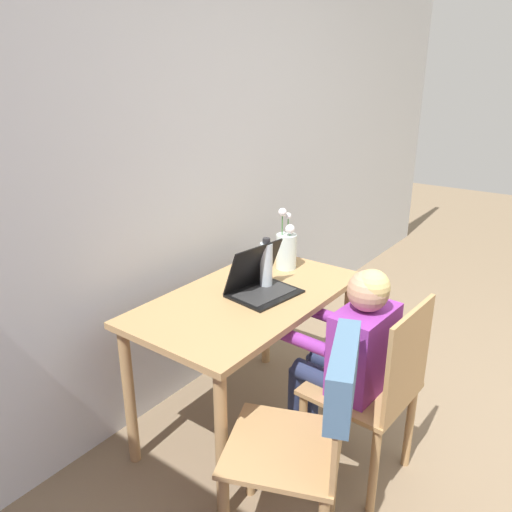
{
  "coord_description": "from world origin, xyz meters",
  "views": [
    {
      "loc": [
        -1.95,
        0.44,
        1.68
      ],
      "look_at": [
        -0.24,
        1.71,
        0.89
      ],
      "focal_mm": 35.0,
      "sensor_mm": 36.0,
      "label": 1
    }
  ],
  "objects_px": {
    "flower_vase": "(286,248)",
    "laptop": "(260,282)",
    "chair_occupied": "(375,390)",
    "water_bottle": "(266,265)",
    "chair_spare": "(319,416)",
    "person_seated": "(351,347)"
  },
  "relations": [
    {
      "from": "flower_vase",
      "to": "water_bottle",
      "type": "distance_m",
      "value": 0.27
    },
    {
      "from": "chair_occupied",
      "to": "person_seated",
      "type": "distance_m",
      "value": 0.2
    },
    {
      "from": "person_seated",
      "to": "flower_vase",
      "type": "bearing_deg",
      "value": -119.39
    },
    {
      "from": "laptop",
      "to": "flower_vase",
      "type": "height_order",
      "value": "flower_vase"
    },
    {
      "from": "chair_spare",
      "to": "person_seated",
      "type": "height_order",
      "value": "person_seated"
    },
    {
      "from": "chair_spare",
      "to": "water_bottle",
      "type": "height_order",
      "value": "water_bottle"
    },
    {
      "from": "person_seated",
      "to": "laptop",
      "type": "height_order",
      "value": "person_seated"
    },
    {
      "from": "chair_spare",
      "to": "laptop",
      "type": "xyz_separation_m",
      "value": [
        0.46,
        0.59,
        0.19
      ]
    },
    {
      "from": "person_seated",
      "to": "laptop",
      "type": "xyz_separation_m",
      "value": [
        0.02,
        0.49,
        0.16
      ]
    },
    {
      "from": "person_seated",
      "to": "chair_spare",
      "type": "bearing_deg",
      "value": 15.91
    },
    {
      "from": "person_seated",
      "to": "laptop",
      "type": "distance_m",
      "value": 0.51
    },
    {
      "from": "person_seated",
      "to": "water_bottle",
      "type": "bearing_deg",
      "value": -97.07
    },
    {
      "from": "person_seated",
      "to": "water_bottle",
      "type": "relative_size",
      "value": 3.91
    },
    {
      "from": "chair_spare",
      "to": "water_bottle",
      "type": "distance_m",
      "value": 0.84
    },
    {
      "from": "flower_vase",
      "to": "chair_spare",
      "type": "bearing_deg",
      "value": -140.32
    },
    {
      "from": "laptop",
      "to": "flower_vase",
      "type": "xyz_separation_m",
      "value": [
        0.34,
        0.08,
        0.06
      ]
    },
    {
      "from": "flower_vase",
      "to": "laptop",
      "type": "bearing_deg",
      "value": -167.41
    },
    {
      "from": "chair_occupied",
      "to": "laptop",
      "type": "bearing_deg",
      "value": -89.42
    },
    {
      "from": "chair_occupied",
      "to": "laptop",
      "type": "xyz_separation_m",
      "value": [
        0.02,
        0.61,
        0.32
      ]
    },
    {
      "from": "chair_occupied",
      "to": "water_bottle",
      "type": "xyz_separation_m",
      "value": [
        0.09,
        0.62,
        0.39
      ]
    },
    {
      "from": "laptop",
      "to": "water_bottle",
      "type": "bearing_deg",
      "value": 18.83
    },
    {
      "from": "water_bottle",
      "to": "flower_vase",
      "type": "bearing_deg",
      "value": 12.99
    }
  ]
}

